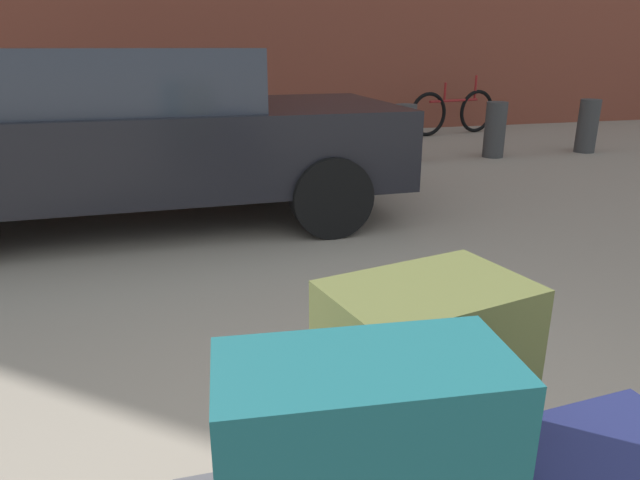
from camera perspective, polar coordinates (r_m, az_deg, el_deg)
The scene contains 6 objects.
suitcase_olive_rear_left at distance 1.27m, azimuth 9.98°, elevation -18.37°, with size 0.39×0.25×0.66m, color #4C5128.
parked_car at distance 5.01m, azimuth -18.53°, elevation 10.26°, with size 4.32×1.97×1.42m.
bicycle_leaning at distance 10.08m, azimuth 13.26°, elevation 12.43°, with size 1.73×0.44×0.96m.
bollard_kerb_near at distance 7.49m, azimuth 8.54°, elevation 10.57°, with size 0.28×0.28×0.73m, color #383838.
bollard_kerb_mid at distance 8.09m, azimuth 17.20°, elevation 10.55°, with size 0.28×0.28×0.73m, color #383838.
bollard_kerb_far at distance 8.94m, azimuth 25.33°, elevation 10.33°, with size 0.28×0.28×0.73m, color #383838.
Camera 1 is at (-0.55, -0.90, 1.44)m, focal length 31.79 mm.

